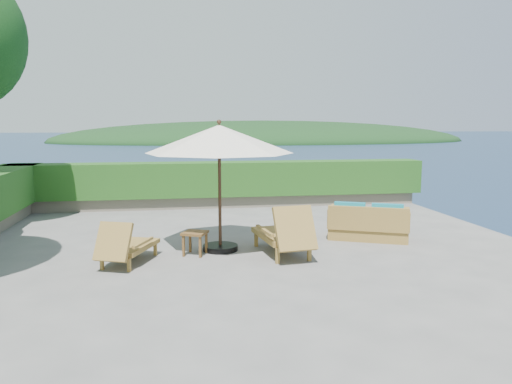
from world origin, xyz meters
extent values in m
plane|color=gray|center=(0.00, 0.00, 0.00)|extent=(12.00, 12.00, 0.00)
cube|color=#595246|center=(0.00, 0.00, -1.55)|extent=(12.00, 12.00, 3.00)
ellipsoid|color=black|center=(25.00, 140.00, -3.00)|extent=(126.00, 57.60, 12.60)
cube|color=#6D6457|center=(0.00, 5.60, 0.18)|extent=(12.00, 0.60, 0.36)
cube|color=#174A15|center=(0.00, 5.60, 0.85)|extent=(12.40, 0.90, 1.00)
cylinder|color=black|center=(-0.48, 0.43, 0.05)|extent=(0.78, 0.78, 0.11)
cylinder|color=#331F12|center=(-0.48, 0.43, 1.24)|extent=(0.07, 0.07, 2.47)
cone|color=silver|center=(-0.48, 0.43, 2.20)|extent=(3.23, 3.23, 0.54)
sphere|color=#331F12|center=(-0.48, 0.43, 2.52)|extent=(0.10, 0.10, 0.09)
cube|color=olive|center=(-2.60, -0.58, 0.12)|extent=(0.07, 0.07, 0.23)
cube|color=olive|center=(-2.13, -0.77, 0.12)|extent=(0.07, 0.07, 0.23)
cube|color=olive|center=(-2.20, 0.42, 0.12)|extent=(0.07, 0.07, 0.23)
cube|color=olive|center=(-1.73, 0.24, 0.12)|extent=(0.07, 0.07, 0.23)
cube|color=olive|center=(-2.13, -0.09, 0.27)|extent=(0.98, 1.31, 0.08)
cube|color=olive|center=(-2.38, -0.72, 0.52)|extent=(0.69, 0.57, 0.63)
cube|color=olive|center=(-2.48, -0.14, 0.41)|extent=(0.33, 0.73, 0.05)
cube|color=olive|center=(-1.91, -0.37, 0.41)|extent=(0.33, 0.73, 0.05)
cube|color=olive|center=(0.45, -0.68, 0.14)|extent=(0.07, 0.07, 0.29)
cube|color=olive|center=(1.06, -0.60, 0.14)|extent=(0.07, 0.07, 0.29)
cube|color=olive|center=(0.28, 0.63, 0.14)|extent=(0.07, 0.07, 0.29)
cube|color=olive|center=(0.89, 0.71, 0.14)|extent=(0.07, 0.07, 0.29)
cube|color=olive|center=(0.65, 0.13, 0.33)|extent=(0.91, 1.51, 0.10)
cube|color=olive|center=(0.76, -0.69, 0.64)|extent=(0.78, 0.56, 0.77)
cube|color=olive|center=(0.31, -0.14, 0.49)|extent=(0.19, 0.94, 0.05)
cube|color=olive|center=(1.05, -0.04, 0.49)|extent=(0.19, 0.94, 0.05)
cube|color=brown|center=(-1.20, 0.07, 0.20)|extent=(0.05, 0.05, 0.41)
cube|color=brown|center=(-0.89, -0.06, 0.20)|extent=(0.05, 0.05, 0.41)
cube|color=brown|center=(-1.07, 0.38, 0.20)|extent=(0.05, 0.05, 0.41)
cube|color=brown|center=(-0.76, 0.25, 0.20)|extent=(0.05, 0.05, 0.41)
cube|color=brown|center=(-0.98, 0.16, 0.43)|extent=(0.56, 0.56, 0.05)
cube|color=olive|center=(2.80, 0.93, 0.18)|extent=(1.86, 1.45, 0.37)
cube|color=olive|center=(2.64, 0.57, 0.51)|extent=(1.57, 0.81, 0.51)
cube|color=olive|center=(2.08, 1.26, 0.46)|extent=(0.45, 0.80, 0.42)
cube|color=olive|center=(3.52, 0.60, 0.46)|extent=(0.45, 0.80, 0.42)
cube|color=#13798F|center=(2.47, 1.13, 0.45)|extent=(0.93, 0.90, 0.17)
cube|color=#13798F|center=(3.17, 0.81, 0.45)|extent=(0.93, 0.90, 0.17)
cube|color=#13798F|center=(2.32, 0.82, 0.67)|extent=(0.64, 0.39, 0.33)
cube|color=#13798F|center=(3.03, 0.50, 0.67)|extent=(0.64, 0.39, 0.33)
camera|label=1|loc=(-1.31, -9.18, 2.50)|focal=35.00mm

